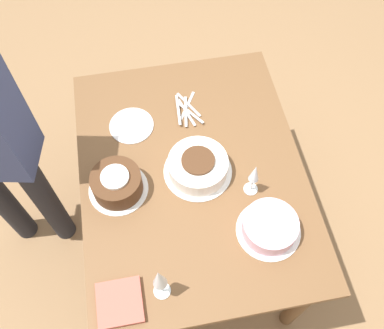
{
  "coord_description": "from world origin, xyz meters",
  "views": [
    {
      "loc": [
        0.87,
        -0.16,
        2.3
      ],
      "look_at": [
        0.0,
        0.0,
        0.79
      ],
      "focal_mm": 40.0,
      "sensor_mm": 36.0,
      "label": 1
    }
  ],
  "objects_px": {
    "cake_center_white": "(198,166)",
    "cake_back_decorated": "(270,227)",
    "wine_glass_near": "(254,175)",
    "wine_glass_far": "(159,279)",
    "cake_front_chocolate": "(117,184)"
  },
  "relations": [
    {
      "from": "wine_glass_near",
      "to": "wine_glass_far",
      "type": "bearing_deg",
      "value": -50.66
    },
    {
      "from": "wine_glass_near",
      "to": "wine_glass_far",
      "type": "relative_size",
      "value": 0.8
    },
    {
      "from": "cake_back_decorated",
      "to": "cake_center_white",
      "type": "bearing_deg",
      "value": -144.76
    },
    {
      "from": "cake_center_white",
      "to": "cake_back_decorated",
      "type": "relative_size",
      "value": 1.14
    },
    {
      "from": "cake_center_white",
      "to": "wine_glass_far",
      "type": "xyz_separation_m",
      "value": [
        0.46,
        -0.22,
        0.12
      ]
    },
    {
      "from": "cake_front_chocolate",
      "to": "cake_back_decorated",
      "type": "distance_m",
      "value": 0.62
    },
    {
      "from": "cake_center_white",
      "to": "cake_back_decorated",
      "type": "distance_m",
      "value": 0.38
    },
    {
      "from": "cake_center_white",
      "to": "wine_glass_far",
      "type": "height_order",
      "value": "wine_glass_far"
    },
    {
      "from": "wine_glass_far",
      "to": "wine_glass_near",
      "type": "bearing_deg",
      "value": 129.34
    },
    {
      "from": "cake_back_decorated",
      "to": "wine_glass_far",
      "type": "xyz_separation_m",
      "value": [
        0.15,
        -0.44,
        0.12
      ]
    },
    {
      "from": "wine_glass_near",
      "to": "wine_glass_far",
      "type": "xyz_separation_m",
      "value": [
        0.34,
        -0.42,
        0.04
      ]
    },
    {
      "from": "wine_glass_near",
      "to": "cake_back_decorated",
      "type": "bearing_deg",
      "value": 6.67
    },
    {
      "from": "wine_glass_near",
      "to": "cake_front_chocolate",
      "type": "bearing_deg",
      "value": -100.52
    },
    {
      "from": "cake_back_decorated",
      "to": "wine_glass_far",
      "type": "height_order",
      "value": "wine_glass_far"
    },
    {
      "from": "cake_center_white",
      "to": "cake_front_chocolate",
      "type": "relative_size",
      "value": 1.18
    }
  ]
}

